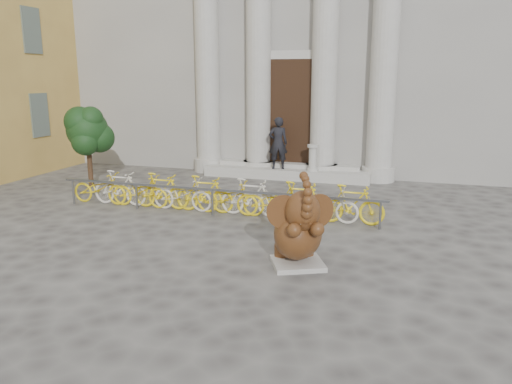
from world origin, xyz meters
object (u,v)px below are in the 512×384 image
(bike_rack, at_px, (215,195))
(pedestrian, at_px, (278,143))
(elephant_statue, at_px, (299,232))
(tree, at_px, (88,131))

(bike_rack, relative_size, pedestrian, 4.87)
(elephant_statue, distance_m, bike_rack, 4.35)
(bike_rack, xyz_separation_m, pedestrian, (0.44, 4.98, 0.79))
(pedestrian, bearing_deg, elephant_statue, 90.11)
(bike_rack, distance_m, tree, 5.72)
(tree, bearing_deg, pedestrian, 28.37)
(elephant_statue, height_order, pedestrian, pedestrian)
(elephant_statue, xyz_separation_m, tree, (-8.18, 5.10, 1.16))
(elephant_statue, xyz_separation_m, bike_rack, (-2.97, 3.18, -0.20))
(tree, xyz_separation_m, pedestrian, (5.66, 3.06, -0.57))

